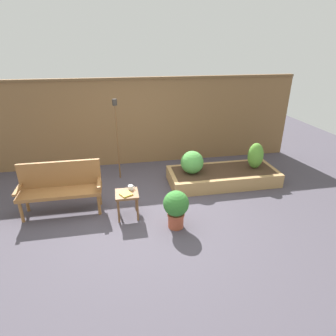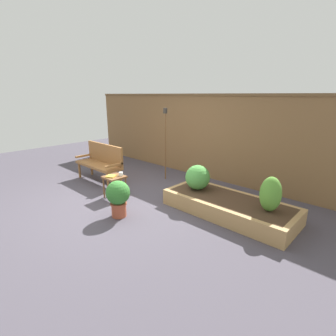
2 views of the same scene
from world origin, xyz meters
name	(u,v)px [view 2 (image 2 of 2)]	position (x,y,z in m)	size (l,w,h in m)	color
ground_plane	(122,202)	(0.00, 0.00, 0.00)	(14.00, 14.00, 0.00)	#47424C
fence_back	(199,135)	(0.00, 2.60, 1.09)	(8.40, 0.14, 2.16)	brown
garden_bench	(101,160)	(-1.47, 0.50, 0.54)	(1.44, 0.48, 0.94)	#936033
side_table	(114,180)	(-0.31, 0.06, 0.40)	(0.40, 0.40, 0.48)	brown
cup_on_table	(121,174)	(-0.23, 0.18, 0.52)	(0.12, 0.09, 0.08)	white
book_on_table	(111,176)	(-0.32, -0.01, 0.49)	(0.18, 0.17, 0.03)	gold
potted_boxwood	(118,196)	(0.48, -0.41, 0.40)	(0.43, 0.43, 0.68)	#A84C33
raised_planter_bed	(228,206)	(1.87, 1.04, 0.15)	(2.40, 1.00, 0.30)	#AD8451
shrub_near_bench	(198,177)	(1.14, 1.04, 0.55)	(0.49, 0.49, 0.49)	brown
shrub_far_corner	(271,194)	(2.60, 1.04, 0.59)	(0.34, 0.34, 0.58)	brown
tiki_torch	(165,132)	(-0.40, 1.71, 1.24)	(0.10, 0.10, 1.82)	brown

